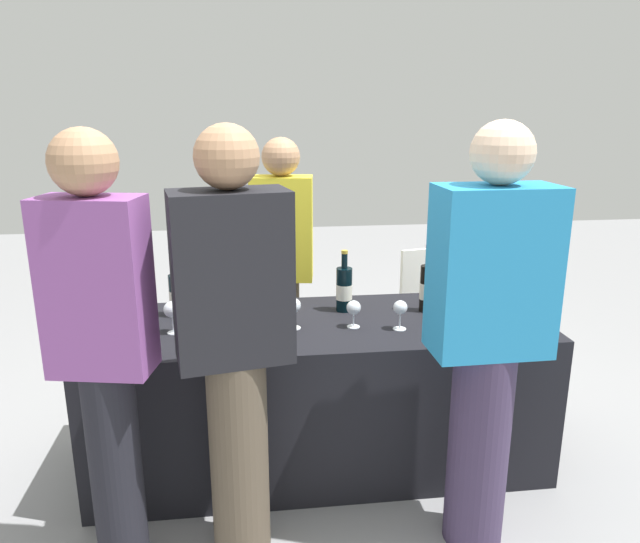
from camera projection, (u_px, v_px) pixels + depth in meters
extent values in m
plane|color=gray|center=(320.00, 458.00, 3.01)|extent=(12.00, 12.00, 0.00)
cube|color=black|center=(320.00, 392.00, 2.91)|extent=(2.15, 0.77, 0.74)
cylinder|color=black|center=(177.00, 296.00, 2.86)|extent=(0.08, 0.08, 0.21)
cylinder|color=black|center=(175.00, 266.00, 2.82)|extent=(0.03, 0.03, 0.09)
cylinder|color=black|center=(174.00, 256.00, 2.81)|extent=(0.03, 0.03, 0.02)
cylinder|color=silver|center=(177.00, 298.00, 2.86)|extent=(0.08, 0.08, 0.07)
cylinder|color=black|center=(257.00, 296.00, 2.82)|extent=(0.08, 0.08, 0.23)
cylinder|color=black|center=(256.00, 264.00, 2.77)|extent=(0.03, 0.03, 0.09)
cylinder|color=black|center=(255.00, 253.00, 2.76)|extent=(0.03, 0.03, 0.02)
cylinder|color=silver|center=(257.00, 298.00, 2.82)|extent=(0.08, 0.08, 0.08)
cylinder|color=black|center=(344.00, 290.00, 2.93)|extent=(0.08, 0.08, 0.22)
cylinder|color=black|center=(344.00, 261.00, 2.89)|extent=(0.03, 0.03, 0.08)
cylinder|color=gold|center=(345.00, 252.00, 2.88)|extent=(0.03, 0.03, 0.02)
cylinder|color=silver|center=(344.00, 292.00, 2.94)|extent=(0.08, 0.08, 0.08)
cylinder|color=black|center=(427.00, 289.00, 2.93)|extent=(0.07, 0.07, 0.24)
cylinder|color=black|center=(428.00, 257.00, 2.88)|extent=(0.03, 0.03, 0.09)
cylinder|color=maroon|center=(429.00, 247.00, 2.87)|extent=(0.03, 0.03, 0.02)
cylinder|color=silver|center=(426.00, 291.00, 2.93)|extent=(0.07, 0.07, 0.08)
cylinder|color=silver|center=(174.00, 333.00, 2.67)|extent=(0.06, 0.06, 0.00)
cylinder|color=silver|center=(173.00, 324.00, 2.66)|extent=(0.01, 0.01, 0.07)
sphere|color=silver|center=(172.00, 310.00, 2.64)|extent=(0.08, 0.08, 0.08)
cylinder|color=silver|center=(260.00, 331.00, 2.69)|extent=(0.06, 0.06, 0.00)
cylinder|color=silver|center=(259.00, 322.00, 2.68)|extent=(0.01, 0.01, 0.08)
sphere|color=silver|center=(259.00, 309.00, 2.66)|extent=(0.06, 0.06, 0.06)
sphere|color=#590C19|center=(259.00, 311.00, 2.66)|extent=(0.03, 0.03, 0.03)
cylinder|color=silver|center=(294.00, 328.00, 2.72)|extent=(0.07, 0.07, 0.00)
cylinder|color=silver|center=(294.00, 320.00, 2.71)|extent=(0.01, 0.01, 0.08)
sphere|color=silver|center=(293.00, 305.00, 2.70)|extent=(0.07, 0.07, 0.07)
sphere|color=#590C19|center=(293.00, 308.00, 2.70)|extent=(0.04, 0.04, 0.04)
cylinder|color=silver|center=(353.00, 327.00, 2.74)|extent=(0.06, 0.06, 0.00)
cylinder|color=silver|center=(353.00, 320.00, 2.73)|extent=(0.01, 0.01, 0.06)
sphere|color=silver|center=(354.00, 308.00, 2.71)|extent=(0.07, 0.07, 0.07)
cylinder|color=silver|center=(400.00, 329.00, 2.71)|extent=(0.06, 0.06, 0.00)
cylinder|color=silver|center=(400.00, 321.00, 2.70)|extent=(0.01, 0.01, 0.07)
sphere|color=silver|center=(400.00, 307.00, 2.68)|extent=(0.07, 0.07, 0.07)
sphere|color=#590C19|center=(400.00, 310.00, 2.69)|extent=(0.04, 0.04, 0.04)
cylinder|color=silver|center=(443.00, 322.00, 2.80)|extent=(0.06, 0.06, 0.00)
cylinder|color=silver|center=(444.00, 315.00, 2.79)|extent=(0.01, 0.01, 0.06)
sphere|color=silver|center=(444.00, 302.00, 2.78)|extent=(0.07, 0.07, 0.07)
sphere|color=#590C19|center=(444.00, 305.00, 2.78)|extent=(0.04, 0.04, 0.04)
cylinder|color=brown|center=(284.00, 342.00, 3.48)|extent=(0.19, 0.19, 0.78)
cube|color=yellow|center=(282.00, 229.00, 3.30)|extent=(0.36, 0.23, 0.58)
sphere|color=tan|center=(281.00, 157.00, 3.19)|extent=(0.21, 0.21, 0.21)
cylinder|color=black|center=(116.00, 472.00, 2.20)|extent=(0.19, 0.19, 0.83)
cube|color=#8C4C99|center=(97.00, 287.00, 2.00)|extent=(0.38, 0.25, 0.62)
sphere|color=tan|center=(83.00, 162.00, 1.89)|extent=(0.22, 0.22, 0.22)
cylinder|color=brown|center=(239.00, 457.00, 2.29)|extent=(0.23, 0.23, 0.83)
cube|color=black|center=(232.00, 278.00, 2.09)|extent=(0.45, 0.30, 0.62)
sphere|color=tan|center=(227.00, 157.00, 1.98)|extent=(0.23, 0.23, 0.23)
cylinder|color=#3F3351|center=(478.00, 448.00, 2.35)|extent=(0.24, 0.24, 0.84)
cube|color=#268CCC|center=(493.00, 271.00, 2.15)|extent=(0.44, 0.25, 0.63)
sphere|color=beige|center=(502.00, 153.00, 2.03)|extent=(0.23, 0.23, 0.23)
cube|color=white|center=(437.00, 310.00, 3.91)|extent=(0.55, 0.16, 0.86)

